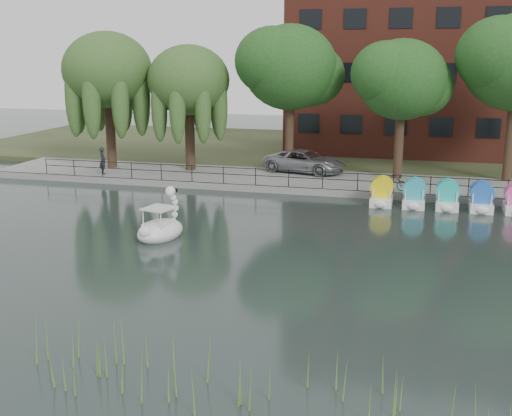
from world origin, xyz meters
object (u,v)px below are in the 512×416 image
at_px(pedestrian, 103,159).
at_px(swan_boat, 161,227).
at_px(bicycle, 393,181).
at_px(minivan, 305,160).

distance_m(pedestrian, swan_boat, 14.43).
xyz_separation_m(pedestrian, swan_boat, (8.86, -11.35, -0.91)).
relative_size(bicycle, swan_boat, 0.60).
height_order(pedestrian, swan_boat, pedestrian).
distance_m(minivan, swan_boat, 15.69).
bearing_deg(bicycle, minivan, 80.09).
distance_m(bicycle, swan_boat, 14.64).
bearing_deg(pedestrian, bicycle, -136.08).
bearing_deg(swan_boat, bicycle, 62.81).
bearing_deg(minivan, swan_boat, -179.78).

